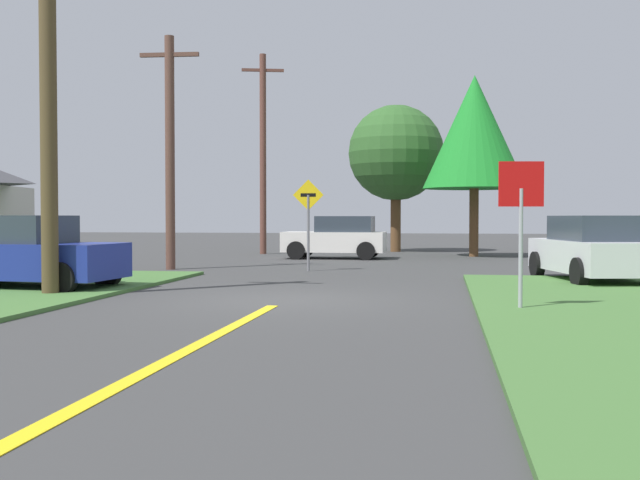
{
  "coord_description": "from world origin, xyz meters",
  "views": [
    {
      "loc": [
        2.98,
        -14.18,
        1.59
      ],
      "look_at": [
        0.17,
        3.26,
        1.05
      ],
      "focal_mm": 42.68,
      "sensor_mm": 36.0,
      "label": 1
    }
  ],
  "objects": [
    {
      "name": "utility_pole_far",
      "position": [
        -4.63,
        17.65,
        4.41
      ],
      "size": [
        1.77,
        0.58,
        8.54
      ],
      "color": "brown",
      "rests_on": "ground"
    },
    {
      "name": "direction_sign",
      "position": [
        -0.91,
        7.75,
        1.67
      ],
      "size": [
        0.91,
        0.08,
        2.68
      ],
      "color": "slate",
      "rests_on": "ground"
    },
    {
      "name": "oak_tree_right",
      "position": [
        4.23,
        16.85,
        4.97
      ],
      "size": [
        4.1,
        4.1,
        7.25
      ],
      "color": "brown",
      "rests_on": "ground"
    },
    {
      "name": "lane_stripe_center",
      "position": [
        0.0,
        -8.0,
        0.01
      ],
      "size": [
        0.2,
        14.0,
        0.01
      ],
      "primitive_type": "cube",
      "color": "yellow",
      "rests_on": "ground"
    },
    {
      "name": "utility_pole_mid",
      "position": [
        -5.14,
        7.75,
        3.64
      ],
      "size": [
        1.8,
        0.29,
        7.02
      ],
      "color": "brown",
      "rests_on": "ground"
    },
    {
      "name": "utility_pole_near",
      "position": [
        -4.72,
        -0.15,
        4.31
      ],
      "size": [
        1.8,
        0.33,
        8.42
      ],
      "color": "brown",
      "rests_on": "ground"
    },
    {
      "name": "stop_sign",
      "position": [
        4.27,
        -1.21,
        1.76
      ],
      "size": [
        0.74,
        0.15,
        2.51
      ],
      "rotation": [
        0.0,
        0.0,
        3.3
      ],
      "color": "#9EA0A8",
      "rests_on": "ground"
    },
    {
      "name": "car_on_crossroad",
      "position": [
        6.59,
        5.07,
        0.8
      ],
      "size": [
        2.64,
        4.56,
        1.62
      ],
      "rotation": [
        0.0,
        0.0,
        1.77
      ],
      "color": "silver",
      "rests_on": "ground"
    },
    {
      "name": "car_approaching_junction",
      "position": [
        -0.98,
        14.51,
        0.8
      ],
      "size": [
        3.89,
        2.0,
        1.62
      ],
      "rotation": [
        0.0,
        0.0,
        3.13
      ],
      "color": "white",
      "rests_on": "ground"
    },
    {
      "name": "ground_plane",
      "position": [
        0.0,
        0.0,
        0.0
      ],
      "size": [
        120.0,
        120.0,
        0.0
      ],
      "primitive_type": "plane",
      "color": "#3A3A3A"
    },
    {
      "name": "pine_tree_center",
      "position": [
        0.87,
        20.68,
        4.49
      ],
      "size": [
        4.35,
        4.35,
        6.69
      ],
      "color": "brown",
      "rests_on": "ground"
    },
    {
      "name": "parked_car_near_building",
      "position": [
        -5.97,
        1.14,
        0.8
      ],
      "size": [
        4.02,
        2.32,
        1.62
      ],
      "rotation": [
        0.0,
        0.0,
        -0.09
      ],
      "color": "navy",
      "rests_on": "ground"
    }
  ]
}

